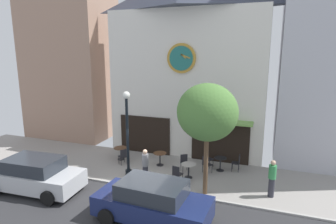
{
  "coord_description": "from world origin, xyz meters",
  "views": [
    {
      "loc": [
        5.31,
        -10.95,
        6.18
      ],
      "look_at": [
        0.59,
        2.28,
        3.2
      ],
      "focal_mm": 30.38,
      "sensor_mm": 36.0,
      "label": 1
    }
  ],
  "objects_px": {
    "cafe_chair_outer": "(208,157)",
    "cafe_chair_by_entrance": "(237,162)",
    "cafe_table_near_door": "(220,162)",
    "pedestrian_green": "(272,178)",
    "cafe_table_leftmost": "(160,156)",
    "cafe_table_near_curb": "(189,168)",
    "cafe_table_center": "(121,151)",
    "street_tree": "(207,113)",
    "parked_car_silver": "(35,175)",
    "pedestrian_grey": "(145,166)",
    "cafe_chair_facing_street": "(206,163)",
    "parked_car_navy": "(153,202)",
    "cafe_chair_left_end": "(177,173)",
    "cafe_chair_corner": "(184,162)",
    "cafe_chair_facing_wall": "(123,155)",
    "street_lamp": "(127,135)"
  },
  "relations": [
    {
      "from": "street_tree",
      "to": "parked_car_navy",
      "type": "distance_m",
      "value": 4.22
    },
    {
      "from": "parked_car_navy",
      "to": "pedestrian_green",
      "type": "bearing_deg",
      "value": 39.16
    },
    {
      "from": "cafe_table_center",
      "to": "cafe_table_leftmost",
      "type": "distance_m",
      "value": 2.47
    },
    {
      "from": "cafe_table_leftmost",
      "to": "cafe_table_near_curb",
      "type": "distance_m",
      "value": 2.17
    },
    {
      "from": "cafe_table_near_curb",
      "to": "cafe_chair_left_end",
      "type": "distance_m",
      "value": 0.87
    },
    {
      "from": "cafe_table_center",
      "to": "pedestrian_green",
      "type": "bearing_deg",
      "value": -11.47
    },
    {
      "from": "cafe_table_leftmost",
      "to": "cafe_chair_left_end",
      "type": "relative_size",
      "value": 0.81
    },
    {
      "from": "street_lamp",
      "to": "cafe_chair_facing_street",
      "type": "relative_size",
      "value": 4.83
    },
    {
      "from": "street_lamp",
      "to": "cafe_chair_left_end",
      "type": "height_order",
      "value": "street_lamp"
    },
    {
      "from": "cafe_chair_left_end",
      "to": "cafe_chair_facing_street",
      "type": "bearing_deg",
      "value": 56.95
    },
    {
      "from": "pedestrian_grey",
      "to": "cafe_chair_facing_street",
      "type": "bearing_deg",
      "value": 38.99
    },
    {
      "from": "cafe_chair_outer",
      "to": "pedestrian_grey",
      "type": "distance_m",
      "value": 3.81
    },
    {
      "from": "cafe_chair_outer",
      "to": "cafe_table_near_door",
      "type": "bearing_deg",
      "value": -23.83
    },
    {
      "from": "cafe_table_center",
      "to": "cafe_chair_facing_wall",
      "type": "relative_size",
      "value": 0.88
    },
    {
      "from": "cafe_table_near_curb",
      "to": "cafe_chair_facing_street",
      "type": "bearing_deg",
      "value": 49.61
    },
    {
      "from": "pedestrian_green",
      "to": "cafe_chair_corner",
      "type": "bearing_deg",
      "value": 162.99
    },
    {
      "from": "cafe_table_near_door",
      "to": "parked_car_silver",
      "type": "height_order",
      "value": "parked_car_silver"
    },
    {
      "from": "cafe_table_near_door",
      "to": "cafe_chair_left_end",
      "type": "height_order",
      "value": "cafe_chair_left_end"
    },
    {
      "from": "cafe_table_near_door",
      "to": "cafe_table_near_curb",
      "type": "bearing_deg",
      "value": -133.89
    },
    {
      "from": "street_lamp",
      "to": "cafe_chair_facing_street",
      "type": "height_order",
      "value": "street_lamp"
    },
    {
      "from": "cafe_chair_facing_wall",
      "to": "pedestrian_green",
      "type": "xyz_separation_m",
      "value": [
        7.79,
        -1.06,
        0.33
      ]
    },
    {
      "from": "cafe_chair_left_end",
      "to": "cafe_table_near_curb",
      "type": "bearing_deg",
      "value": 66.29
    },
    {
      "from": "pedestrian_grey",
      "to": "parked_car_navy",
      "type": "bearing_deg",
      "value": -61.14
    },
    {
      "from": "cafe_table_near_curb",
      "to": "cafe_chair_outer",
      "type": "relative_size",
      "value": 0.82
    },
    {
      "from": "cafe_table_leftmost",
      "to": "cafe_chair_left_end",
      "type": "height_order",
      "value": "cafe_chair_left_end"
    },
    {
      "from": "cafe_table_center",
      "to": "cafe_chair_outer",
      "type": "relative_size",
      "value": 0.88
    },
    {
      "from": "street_tree",
      "to": "cafe_table_near_door",
      "type": "xyz_separation_m",
      "value": [
        0.22,
        2.7,
        -3.19
      ]
    },
    {
      "from": "cafe_table_near_door",
      "to": "cafe_chair_left_end",
      "type": "relative_size",
      "value": 0.81
    },
    {
      "from": "cafe_table_center",
      "to": "parked_car_silver",
      "type": "distance_m",
      "value": 5.02
    },
    {
      "from": "cafe_chair_facing_wall",
      "to": "pedestrian_green",
      "type": "height_order",
      "value": "pedestrian_green"
    },
    {
      "from": "cafe_chair_outer",
      "to": "cafe_chair_by_entrance",
      "type": "xyz_separation_m",
      "value": [
        1.6,
        -0.09,
        0.0
      ]
    },
    {
      "from": "cafe_table_near_door",
      "to": "parked_car_navy",
      "type": "relative_size",
      "value": 0.17
    },
    {
      "from": "cafe_table_near_curb",
      "to": "cafe_chair_left_end",
      "type": "bearing_deg",
      "value": -113.71
    },
    {
      "from": "cafe_chair_left_end",
      "to": "cafe_chair_facing_street",
      "type": "height_order",
      "value": "same"
    },
    {
      "from": "street_lamp",
      "to": "cafe_table_near_curb",
      "type": "xyz_separation_m",
      "value": [
        2.88,
        0.9,
        -1.68
      ]
    },
    {
      "from": "cafe_table_center",
      "to": "pedestrian_green",
      "type": "height_order",
      "value": "pedestrian_green"
    },
    {
      "from": "cafe_chair_left_end",
      "to": "parked_car_silver",
      "type": "height_order",
      "value": "parked_car_silver"
    },
    {
      "from": "cafe_chair_left_end",
      "to": "cafe_table_leftmost",
      "type": "bearing_deg",
      "value": 130.89
    },
    {
      "from": "cafe_table_leftmost",
      "to": "pedestrian_green",
      "type": "height_order",
      "value": "pedestrian_green"
    },
    {
      "from": "cafe_chair_corner",
      "to": "cafe_chair_facing_wall",
      "type": "xyz_separation_m",
      "value": [
        -3.48,
        -0.26,
        0.0
      ]
    },
    {
      "from": "cafe_chair_facing_street",
      "to": "cafe_table_center",
      "type": "bearing_deg",
      "value": 177.58
    },
    {
      "from": "street_lamp",
      "to": "cafe_chair_outer",
      "type": "distance_m",
      "value": 4.67
    },
    {
      "from": "street_lamp",
      "to": "cafe_table_center",
      "type": "bearing_deg",
      "value": 127.78
    },
    {
      "from": "street_tree",
      "to": "cafe_chair_outer",
      "type": "xyz_separation_m",
      "value": [
        -0.53,
        3.03,
        -3.15
      ]
    },
    {
      "from": "cafe_table_center",
      "to": "cafe_chair_facing_street",
      "type": "bearing_deg",
      "value": -2.42
    },
    {
      "from": "cafe_table_near_door",
      "to": "pedestrian_green",
      "type": "bearing_deg",
      "value": -38.58
    },
    {
      "from": "cafe_chair_left_end",
      "to": "pedestrian_grey",
      "type": "xyz_separation_m",
      "value": [
        -1.46,
        -0.4,
        0.33
      ]
    },
    {
      "from": "cafe_table_near_curb",
      "to": "pedestrian_grey",
      "type": "height_order",
      "value": "pedestrian_grey"
    },
    {
      "from": "cafe_chair_left_end",
      "to": "street_tree",
      "type": "bearing_deg",
      "value": -18.5
    },
    {
      "from": "cafe_chair_corner",
      "to": "cafe_chair_facing_wall",
      "type": "distance_m",
      "value": 3.49
    }
  ]
}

